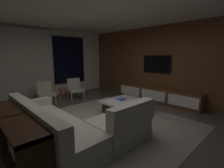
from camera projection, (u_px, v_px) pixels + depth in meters
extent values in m
plane|color=#564C44|center=(98.00, 125.00, 3.87)|extent=(9.20, 9.20, 0.00)
cube|color=silver|center=(38.00, 64.00, 6.24)|extent=(6.60, 0.12, 2.70)
cube|color=black|center=(69.00, 60.00, 7.06)|extent=(1.52, 0.02, 2.02)
cube|color=black|center=(69.00, 60.00, 7.05)|extent=(1.40, 0.03, 1.90)
cube|color=#BCB5A3|center=(24.00, 66.00, 5.75)|extent=(2.10, 0.12, 2.60)
cube|color=brown|center=(164.00, 64.00, 5.71)|extent=(0.12, 7.80, 2.70)
plane|color=silver|center=(96.00, 6.00, 3.40)|extent=(8.20, 8.20, 0.00)
cube|color=gray|center=(111.00, 122.00, 4.04)|extent=(3.20, 3.80, 0.01)
cube|color=#A49C8C|center=(54.00, 137.00, 3.13)|extent=(0.90, 2.50, 0.18)
cube|color=beige|center=(53.00, 127.00, 3.10)|extent=(0.86, 2.42, 0.24)
cube|color=beige|center=(32.00, 116.00, 2.80)|extent=(0.20, 2.50, 0.40)
cube|color=beige|center=(32.00, 104.00, 3.88)|extent=(0.90, 0.20, 0.18)
cube|color=#A49C8C|center=(118.00, 135.00, 3.23)|extent=(1.10, 0.90, 0.18)
cube|color=beige|center=(118.00, 125.00, 3.19)|extent=(1.07, 0.86, 0.24)
cube|color=beige|center=(132.00, 114.00, 2.89)|extent=(1.10, 0.20, 0.40)
cube|color=beige|center=(29.00, 109.00, 3.28)|extent=(0.10, 0.36, 0.36)
cube|color=#B2A893|center=(46.00, 121.00, 2.68)|extent=(0.10, 0.36, 0.36)
cube|color=black|center=(126.00, 108.00, 4.70)|extent=(1.00, 1.00, 0.30)
cube|color=white|center=(126.00, 102.00, 4.67)|extent=(1.16, 1.16, 0.06)
cube|color=#BAA8CF|center=(120.00, 99.00, 4.77)|extent=(0.28, 0.20, 0.02)
cube|color=#4A71D0|center=(121.00, 99.00, 4.76)|extent=(0.24, 0.22, 0.03)
cylinder|color=#B2ADA0|center=(84.00, 95.00, 6.08)|extent=(0.04, 0.04, 0.36)
cylinder|color=#B2ADA0|center=(72.00, 97.00, 5.84)|extent=(0.04, 0.04, 0.36)
cylinder|color=#B2ADA0|center=(80.00, 93.00, 6.50)|extent=(0.04, 0.04, 0.36)
cylinder|color=#B2ADA0|center=(68.00, 94.00, 6.26)|extent=(0.04, 0.04, 0.36)
cube|color=beige|center=(76.00, 90.00, 6.14)|extent=(0.65, 0.66, 0.08)
cube|color=beige|center=(73.00, 83.00, 6.30)|extent=(0.49, 0.18, 0.38)
cylinder|color=#B2ADA0|center=(56.00, 100.00, 5.43)|extent=(0.04, 0.04, 0.36)
cylinder|color=#B2ADA0|center=(41.00, 102.00, 5.15)|extent=(0.04, 0.04, 0.36)
cylinder|color=#B2ADA0|center=(52.00, 97.00, 5.82)|extent=(0.04, 0.04, 0.36)
cylinder|color=#B2ADA0|center=(37.00, 99.00, 5.55)|extent=(0.04, 0.04, 0.36)
cube|color=beige|center=(46.00, 94.00, 5.46)|extent=(0.61, 0.63, 0.08)
cube|color=beige|center=(44.00, 87.00, 5.61)|extent=(0.49, 0.15, 0.38)
cylinder|color=#BF4C1E|center=(60.00, 95.00, 5.85)|extent=(0.03, 0.03, 0.46)
cylinder|color=#BF4C1E|center=(65.00, 94.00, 5.99)|extent=(0.03, 0.03, 0.46)
cylinder|color=#BF4C1E|center=(61.00, 94.00, 5.99)|extent=(0.03, 0.03, 0.46)
cylinder|color=#BF4C1E|center=(62.00, 89.00, 5.88)|extent=(0.32, 0.32, 0.02)
cube|color=brown|center=(156.00, 95.00, 5.79)|extent=(0.44, 3.10, 0.52)
cube|color=white|center=(183.00, 101.00, 4.88)|extent=(0.02, 0.93, 0.33)
cube|color=white|center=(153.00, 95.00, 5.62)|extent=(0.02, 0.93, 0.33)
cube|color=white|center=(130.00, 91.00, 6.37)|extent=(0.02, 0.93, 0.33)
cube|color=black|center=(179.00, 104.00, 5.17)|extent=(0.33, 0.68, 0.19)
cube|color=gray|center=(187.00, 106.00, 4.99)|extent=(0.03, 0.04, 0.16)
cube|color=#5D456D|center=(183.00, 105.00, 5.08)|extent=(0.03, 0.04, 0.17)
cube|color=#C67CD6|center=(179.00, 104.00, 5.18)|extent=(0.03, 0.04, 0.16)
cube|color=silver|center=(175.00, 104.00, 5.27)|extent=(0.03, 0.04, 0.15)
cube|color=#97A9CA|center=(171.00, 103.00, 5.36)|extent=(0.03, 0.04, 0.16)
cube|color=black|center=(157.00, 64.00, 5.82)|extent=(0.04, 1.09, 0.63)
cube|color=black|center=(157.00, 64.00, 5.82)|extent=(0.05, 1.05, 0.59)
cube|color=black|center=(12.00, 117.00, 2.50)|extent=(0.40, 2.10, 0.04)
cube|color=black|center=(16.00, 151.00, 2.60)|extent=(0.38, 2.04, 0.03)
cube|color=black|center=(1.00, 119.00, 3.29)|extent=(0.40, 0.04, 0.74)
cube|color=black|center=(14.00, 138.00, 2.56)|extent=(0.38, 0.03, 0.74)
cube|color=white|center=(29.00, 165.00, 2.05)|extent=(0.18, 0.04, 0.26)
cube|color=white|center=(26.00, 160.00, 2.16)|extent=(0.18, 0.04, 0.23)
cube|color=silver|center=(23.00, 155.00, 2.26)|extent=(0.18, 0.04, 0.24)
cube|color=silver|center=(20.00, 151.00, 2.36)|extent=(0.18, 0.04, 0.23)
cube|color=silver|center=(18.00, 146.00, 2.47)|extent=(0.18, 0.04, 0.25)
cube|color=silver|center=(14.00, 143.00, 2.57)|extent=(0.18, 0.04, 0.25)
cube|color=silver|center=(13.00, 140.00, 2.68)|extent=(0.18, 0.04, 0.23)
cube|color=white|center=(11.00, 137.00, 2.78)|extent=(0.18, 0.04, 0.24)
cube|color=silver|center=(9.00, 133.00, 2.88)|extent=(0.18, 0.04, 0.26)
cube|color=white|center=(7.00, 131.00, 3.00)|extent=(0.18, 0.04, 0.25)
cube|color=white|center=(5.00, 128.00, 3.09)|extent=(0.18, 0.04, 0.26)
cube|color=silver|center=(4.00, 126.00, 3.20)|extent=(0.18, 0.04, 0.26)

